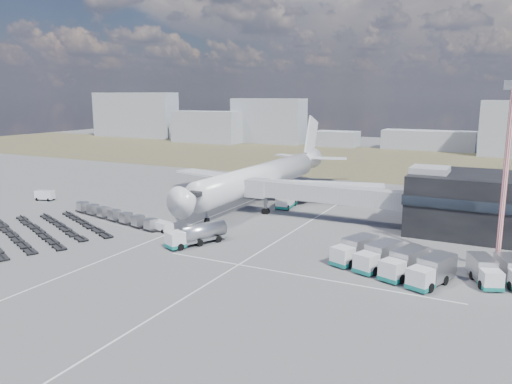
% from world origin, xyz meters
% --- Properties ---
extents(ground, '(420.00, 420.00, 0.00)m').
position_xyz_m(ground, '(0.00, 0.00, 0.00)').
color(ground, '#565659').
rests_on(ground, ground).
extents(grass_strip, '(420.00, 90.00, 0.01)m').
position_xyz_m(grass_strip, '(0.00, 110.00, 0.01)').
color(grass_strip, brown).
rests_on(grass_strip, ground).
extents(lane_markings, '(47.12, 110.00, 0.01)m').
position_xyz_m(lane_markings, '(9.77, 3.00, 0.01)').
color(lane_markings, silver).
rests_on(lane_markings, ground).
extents(terminal, '(30.40, 16.40, 11.00)m').
position_xyz_m(terminal, '(47.77, 23.96, 5.25)').
color(terminal, black).
rests_on(terminal, ground).
extents(jet_bridge, '(30.30, 3.80, 7.05)m').
position_xyz_m(jet_bridge, '(15.90, 20.42, 5.05)').
color(jet_bridge, '#939399').
rests_on(jet_bridge, ground).
extents(airliner, '(51.59, 64.53, 17.62)m').
position_xyz_m(airliner, '(0.00, 32.38, 5.29)').
color(airliner, silver).
rests_on(airliner, ground).
extents(skyline, '(324.42, 27.19, 24.22)m').
position_xyz_m(skyline, '(-2.98, 151.80, 9.18)').
color(skyline, '#969AA4').
rests_on(skyline, ground).
extents(fuel_tanker, '(6.35, 10.16, 3.23)m').
position_xyz_m(fuel_tanker, '(5.58, -2.65, 1.62)').
color(fuel_tanker, silver).
rests_on(fuel_tanker, ground).
extents(pushback_tug, '(4.03, 2.87, 1.60)m').
position_xyz_m(pushback_tug, '(-4.00, 1.22, 0.80)').
color(pushback_tug, silver).
rests_on(pushback_tug, ground).
extents(utility_van, '(4.37, 2.76, 2.18)m').
position_xyz_m(utility_van, '(-42.61, 9.77, 1.09)').
color(utility_van, silver).
rests_on(utility_van, ground).
extents(catering_truck, '(3.27, 6.78, 3.01)m').
position_xyz_m(catering_truck, '(7.51, 27.56, 1.54)').
color(catering_truck, silver).
rests_on(catering_truck, ground).
extents(service_trucks_near, '(15.95, 12.18, 3.14)m').
position_xyz_m(service_trucks_near, '(35.07, -1.64, 1.71)').
color(service_trucks_near, silver).
rests_on(service_trucks_near, ground).
extents(uld_row, '(23.79, 7.08, 1.86)m').
position_xyz_m(uld_row, '(-16.10, 2.73, 1.11)').
color(uld_row, black).
rests_on(uld_row, ground).
extents(baggage_dollies, '(31.27, 29.64, 0.68)m').
position_xyz_m(baggage_dollies, '(-23.36, -11.12, 0.34)').
color(baggage_dollies, black).
rests_on(baggage_dollies, ground).
extents(floodlight_mast, '(2.28, 1.90, 24.54)m').
position_xyz_m(floodlight_mast, '(47.41, 5.15, 12.30)').
color(floodlight_mast, '#B31C21').
rests_on(floodlight_mast, ground).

